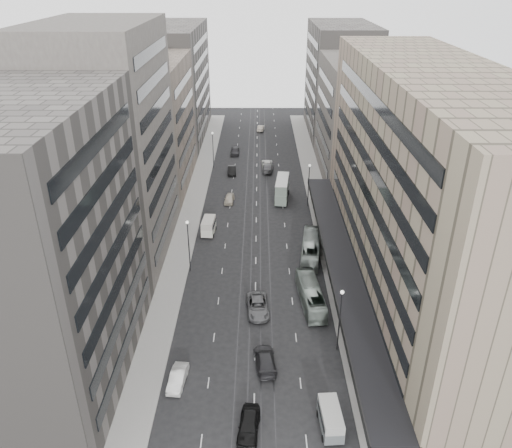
{
  "coord_description": "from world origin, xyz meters",
  "views": [
    {
      "loc": [
        0.38,
        -50.72,
        39.99
      ],
      "look_at": [
        0.03,
        15.77,
        5.93
      ],
      "focal_mm": 35.0,
      "sensor_mm": 36.0,
      "label": 1
    }
  ],
  "objects_px": {
    "bus_far": "(311,248)",
    "sedan_0": "(249,425)",
    "bus_near": "(311,295)",
    "pedestrian": "(360,350)",
    "panel_van": "(209,226)",
    "sedan_2": "(258,306)",
    "double_decker": "(282,189)",
    "vw_microbus": "(331,418)",
    "sedan_1": "(178,378)"
  },
  "relations": [
    {
      "from": "panel_van",
      "to": "sedan_2",
      "type": "xyz_separation_m",
      "value": [
        8.34,
        -21.53,
        -0.66
      ]
    },
    {
      "from": "bus_near",
      "to": "vw_microbus",
      "type": "distance_m",
      "value": 20.34
    },
    {
      "from": "panel_van",
      "to": "sedan_1",
      "type": "bearing_deg",
      "value": -86.6
    },
    {
      "from": "sedan_0",
      "to": "vw_microbus",
      "type": "bearing_deg",
      "value": 8.5
    },
    {
      "from": "double_decker",
      "to": "pedestrian",
      "type": "height_order",
      "value": "double_decker"
    },
    {
      "from": "vw_microbus",
      "to": "sedan_2",
      "type": "relative_size",
      "value": 0.77
    },
    {
      "from": "double_decker",
      "to": "sedan_0",
      "type": "bearing_deg",
      "value": -89.47
    },
    {
      "from": "sedan_0",
      "to": "sedan_1",
      "type": "distance_m",
      "value": 9.98
    },
    {
      "from": "double_decker",
      "to": "panel_van",
      "type": "height_order",
      "value": "double_decker"
    },
    {
      "from": "sedan_2",
      "to": "pedestrian",
      "type": "bearing_deg",
      "value": -41.02
    },
    {
      "from": "panel_van",
      "to": "vw_microbus",
      "type": "bearing_deg",
      "value": -65.14
    },
    {
      "from": "sedan_2",
      "to": "pedestrian",
      "type": "relative_size",
      "value": 3.02
    },
    {
      "from": "vw_microbus",
      "to": "pedestrian",
      "type": "height_order",
      "value": "vw_microbus"
    },
    {
      "from": "bus_far",
      "to": "pedestrian",
      "type": "height_order",
      "value": "bus_far"
    },
    {
      "from": "panel_van",
      "to": "pedestrian",
      "type": "xyz_separation_m",
      "value": [
        20.12,
        -30.23,
        -0.35
      ]
    },
    {
      "from": "bus_near",
      "to": "panel_van",
      "type": "bearing_deg",
      "value": -57.53
    },
    {
      "from": "sedan_2",
      "to": "double_decker",
      "type": "bearing_deg",
      "value": 78.06
    },
    {
      "from": "panel_van",
      "to": "pedestrian",
      "type": "bearing_deg",
      "value": -52.5
    },
    {
      "from": "bus_near",
      "to": "panel_van",
      "type": "distance_m",
      "value": 25.07
    },
    {
      "from": "vw_microbus",
      "to": "sedan_2",
      "type": "distance_m",
      "value": 19.92
    },
    {
      "from": "panel_van",
      "to": "sedan_1",
      "type": "height_order",
      "value": "panel_van"
    },
    {
      "from": "sedan_1",
      "to": "sedan_0",
      "type": "bearing_deg",
      "value": -33.24
    },
    {
      "from": "double_decker",
      "to": "vw_microbus",
      "type": "distance_m",
      "value": 54.21
    },
    {
      "from": "bus_far",
      "to": "sedan_1",
      "type": "height_order",
      "value": "bus_far"
    },
    {
      "from": "sedan_0",
      "to": "bus_far",
      "type": "bearing_deg",
      "value": 80.46
    },
    {
      "from": "bus_near",
      "to": "panel_van",
      "type": "height_order",
      "value": "bus_near"
    },
    {
      "from": "sedan_2",
      "to": "sedan_1",
      "type": "bearing_deg",
      "value": -128.57
    },
    {
      "from": "bus_near",
      "to": "double_decker",
      "type": "distance_m",
      "value": 33.91
    },
    {
      "from": "sedan_1",
      "to": "pedestrian",
      "type": "distance_m",
      "value": 20.79
    },
    {
      "from": "bus_far",
      "to": "sedan_2",
      "type": "relative_size",
      "value": 1.84
    },
    {
      "from": "pedestrian",
      "to": "sedan_1",
      "type": "bearing_deg",
      "value": 1.31
    },
    {
      "from": "bus_far",
      "to": "sedan_0",
      "type": "distance_m",
      "value": 34.2
    },
    {
      "from": "bus_far",
      "to": "double_decker",
      "type": "relative_size",
      "value": 1.36
    },
    {
      "from": "vw_microbus",
      "to": "pedestrian",
      "type": "bearing_deg",
      "value": 61.15
    },
    {
      "from": "panel_van",
      "to": "sedan_1",
      "type": "relative_size",
      "value": 0.99
    },
    {
      "from": "panel_van",
      "to": "bus_near",
      "type": "bearing_deg",
      "value": -48.32
    },
    {
      "from": "vw_microbus",
      "to": "sedan_1",
      "type": "height_order",
      "value": "vw_microbus"
    },
    {
      "from": "bus_near",
      "to": "pedestrian",
      "type": "bearing_deg",
      "value": 109.1
    },
    {
      "from": "pedestrian",
      "to": "sedan_2",
      "type": "bearing_deg",
      "value": -46.4
    },
    {
      "from": "panel_van",
      "to": "sedan_2",
      "type": "bearing_deg",
      "value": -64.97
    },
    {
      "from": "bus_far",
      "to": "panel_van",
      "type": "bearing_deg",
      "value": -16.85
    },
    {
      "from": "bus_near",
      "to": "sedan_2",
      "type": "distance_m",
      "value": 7.27
    },
    {
      "from": "double_decker",
      "to": "sedan_1",
      "type": "height_order",
      "value": "double_decker"
    },
    {
      "from": "sedan_2",
      "to": "bus_near",
      "type": "bearing_deg",
      "value": 9.2
    },
    {
      "from": "bus_far",
      "to": "vw_microbus",
      "type": "relative_size",
      "value": 2.4
    },
    {
      "from": "panel_van",
      "to": "sedan_2",
      "type": "height_order",
      "value": "panel_van"
    },
    {
      "from": "bus_near",
      "to": "sedan_1",
      "type": "xyz_separation_m",
      "value": [
        -15.64,
        -14.48,
        -0.72
      ]
    },
    {
      "from": "sedan_0",
      "to": "bus_near",
      "type": "bearing_deg",
      "value": 74.93
    },
    {
      "from": "sedan_0",
      "to": "panel_van",
      "type": "bearing_deg",
      "value": 106.22
    },
    {
      "from": "sedan_0",
      "to": "sedan_1",
      "type": "bearing_deg",
      "value": 147.0
    }
  ]
}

